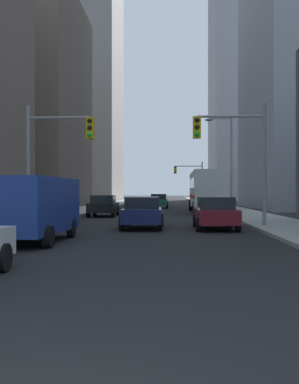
{
  "coord_description": "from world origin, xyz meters",
  "views": [
    {
      "loc": [
        1.25,
        -2.51,
        1.77
      ],
      "look_at": [
        0.0,
        24.75,
        1.75
      ],
      "focal_mm": 42.8,
      "sensor_mm": 36.0,
      "label": 1
    }
  ],
  "objects": [
    {
      "name": "sedan_green",
      "position": [
        0.03,
        46.22,
        0.77
      ],
      "size": [
        1.95,
        4.24,
        1.52
      ],
      "color": "#195938",
      "rests_on": "ground"
    },
    {
      "name": "sedan_black",
      "position": [
        -3.53,
        29.91,
        0.77
      ],
      "size": [
        1.95,
        4.22,
        1.52
      ],
      "color": "black",
      "rests_on": "ground"
    },
    {
      "name": "street_lamp_right",
      "position": [
        5.55,
        32.22,
        4.5
      ],
      "size": [
        2.06,
        0.32,
        7.5
      ],
      "color": "gray",
      "rests_on": "ground"
    },
    {
      "name": "sidewalk_right",
      "position": [
        6.92,
        50.0,
        0.07
      ],
      "size": [
        3.52,
        160.0,
        0.15
      ],
      "primitive_type": "cube",
      "color": "#9E9E99",
      "rests_on": "ground"
    },
    {
      "name": "city_bus",
      "position": [
        4.29,
        36.01,
        1.93
      ],
      "size": [
        2.67,
        11.53,
        3.4
      ],
      "color": "silver",
      "rests_on": "ground"
    },
    {
      "name": "building_right_far_highrise",
      "position": [
        20.34,
        93.76,
        34.69
      ],
      "size": [
        20.78,
        20.31,
        69.38
      ],
      "primitive_type": "cube",
      "color": "#93939E",
      "rests_on": "ground"
    },
    {
      "name": "traffic_signal_near_right",
      "position": [
        4.27,
        19.64,
        4.03
      ],
      "size": [
        3.51,
        0.44,
        6.0
      ],
      "color": "gray",
      "rests_on": "ground"
    },
    {
      "name": "sedan_navy",
      "position": [
        -0.08,
        19.32,
        0.77
      ],
      "size": [
        1.95,
        4.24,
        1.52
      ],
      "color": "#141E4C",
      "rests_on": "ground"
    },
    {
      "name": "cargo_van_blue",
      "position": [
        -3.53,
        13.29,
        1.29
      ],
      "size": [
        2.19,
        5.28,
        2.26
      ],
      "color": "navy",
      "rests_on": "ground"
    },
    {
      "name": "traffic_signal_far_right",
      "position": [
        4.0,
        62.64,
        4.06
      ],
      "size": [
        4.09,
        0.44,
        6.0
      ],
      "color": "gray",
      "rests_on": "ground"
    },
    {
      "name": "traffic_signal_near_left",
      "position": [
        -4.34,
        19.64,
        4.02
      ],
      "size": [
        3.37,
        0.44,
        6.0
      ],
      "color": "gray",
      "rests_on": "ground"
    },
    {
      "name": "building_left_far_tower",
      "position": [
        -17.57,
        86.48,
        33.24
      ],
      "size": [
        17.28,
        20.03,
        66.49
      ],
      "primitive_type": "cube",
      "color": "gray",
      "rests_on": "ground"
    },
    {
      "name": "sidewalk_left",
      "position": [
        -6.92,
        50.0,
        0.07
      ],
      "size": [
        3.52,
        160.0,
        0.15
      ],
      "primitive_type": "cube",
      "color": "#9E9E99",
      "rests_on": "ground"
    },
    {
      "name": "building_left_mid_office",
      "position": [
        -18.07,
        50.86,
        12.31
      ],
      "size": [
        16.97,
        19.17,
        24.62
      ],
      "primitive_type": "cube",
      "color": "#66564C",
      "rests_on": "ground"
    },
    {
      "name": "sedan_maroon",
      "position": [
        3.35,
        19.01,
        0.77
      ],
      "size": [
        1.95,
        4.22,
        1.52
      ],
      "color": "maroon",
      "rests_on": "ground"
    }
  ]
}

